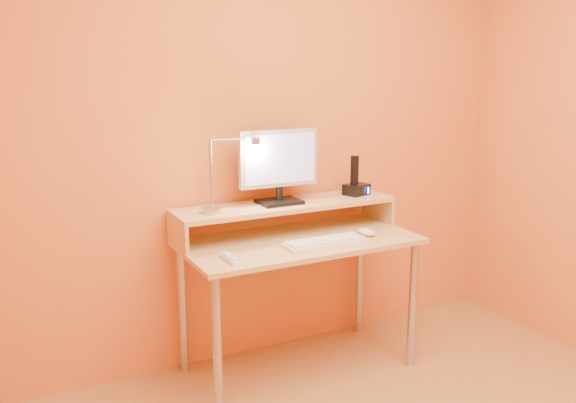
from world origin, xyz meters
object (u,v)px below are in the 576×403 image
keyboard (325,243)px  phone_dock (356,189)px  lamp_base (212,210)px  mouse (367,232)px  monitor_panel (279,158)px  remote_control (230,259)px

keyboard → phone_dock: bearing=39.0°
lamp_base → phone_dock: bearing=2.0°
mouse → keyboard: bearing=179.9°
monitor_panel → remote_control: 0.65m
phone_dock → keyboard: size_ratio=0.31×
lamp_base → remote_control: 0.33m
lamp_base → monitor_panel: bearing=5.9°
phone_dock → mouse: bearing=-127.5°
keyboard → remote_control: (-0.51, -0.01, -0.00)m
keyboard → mouse: 0.29m
mouse → remote_control: (-0.79, -0.06, -0.01)m
monitor_panel → keyboard: (0.10, -0.31, -0.39)m
mouse → phone_dock: bearing=57.8°
monitor_panel → lamp_base: (-0.39, -0.04, -0.23)m
monitor_panel → keyboard: bearing=-71.5°
monitor_panel → lamp_base: monitor_panel is taller
remote_control → phone_dock: bearing=17.9°
phone_dock → monitor_panel: bearing=162.8°
lamp_base → keyboard: size_ratio=0.24×
keyboard → remote_control: bearing=-178.6°
mouse → monitor_panel: bearing=134.8°
monitor_panel → lamp_base: 0.45m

